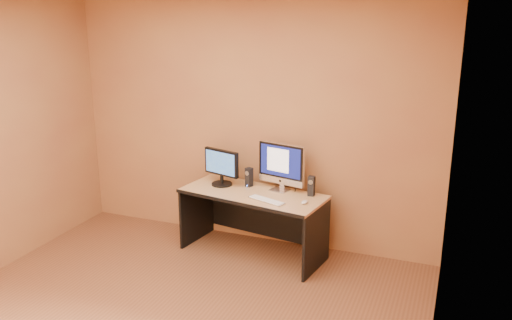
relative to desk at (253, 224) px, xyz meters
The scene contains 10 objects.
walls 1.88m from the desk, 96.19° to the right, with size 4.00×4.00×2.60m, color olive, non-canonical shape.
desk is the anchor object (origin of this frame).
imac 0.64m from the desk, 34.77° to the left, with size 0.51×0.19×0.50m, color silver, non-canonical shape.
second_monitor 0.66m from the desk, 164.34° to the left, with size 0.43×0.22×0.38m, color black, non-canonical shape.
speaker_left 0.48m from the desk, 122.72° to the left, with size 0.06×0.06×0.20m, color black, non-canonical shape.
speaker_right 0.73m from the desk, 12.98° to the left, with size 0.06×0.06×0.20m, color black, non-canonical shape.
keyboard 0.44m from the desk, 39.94° to the right, with size 0.39×0.10×0.02m, color #BBBCC0.
mouse 0.68m from the desk, 10.86° to the right, with size 0.05×0.09×0.03m, color silver.
cable_a 0.57m from the desk, 37.06° to the left, with size 0.01×0.01×0.20m, color black.
cable_b 0.50m from the desk, 48.04° to the left, with size 0.01×0.01×0.16m, color black.
Camera 1 is at (2.06, -3.15, 2.49)m, focal length 38.00 mm.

